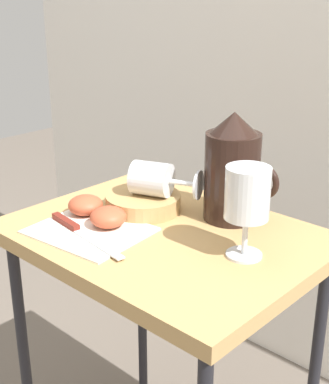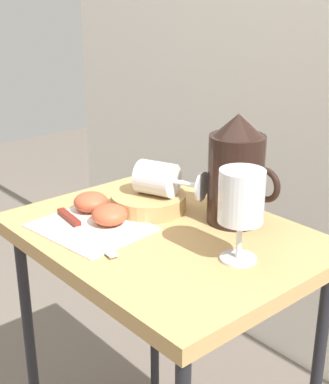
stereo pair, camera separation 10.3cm
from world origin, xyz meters
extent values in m
cube|color=tan|center=(0.00, 0.00, 0.65)|extent=(0.59, 0.45, 0.03)
cylinder|color=black|center=(-0.25, -0.18, 0.32)|extent=(0.02, 0.02, 0.63)
cylinder|color=black|center=(-0.25, 0.18, 0.32)|extent=(0.02, 0.02, 0.63)
cube|color=silver|center=(-0.10, -0.10, 0.67)|extent=(0.23, 0.20, 0.00)
cylinder|color=tan|center=(-0.10, 0.04, 0.68)|extent=(0.16, 0.16, 0.03)
cylinder|color=black|center=(0.06, 0.14, 0.75)|extent=(0.11, 0.11, 0.18)
cylinder|color=#D1661E|center=(0.06, 0.14, 0.72)|extent=(0.10, 0.10, 0.10)
cone|color=black|center=(0.06, 0.14, 0.86)|extent=(0.09, 0.09, 0.04)
torus|color=black|center=(0.13, 0.14, 0.76)|extent=(0.07, 0.01, 0.07)
cylinder|color=silver|center=(0.17, 0.02, 0.67)|extent=(0.06, 0.06, 0.00)
cylinder|color=silver|center=(0.17, 0.02, 0.70)|extent=(0.01, 0.01, 0.07)
cylinder|color=silver|center=(0.17, 0.02, 0.78)|extent=(0.08, 0.08, 0.09)
cylinder|color=#D1661E|center=(0.17, 0.02, 0.76)|extent=(0.07, 0.07, 0.05)
cylinder|color=silver|center=(-0.09, 0.06, 0.74)|extent=(0.10, 0.09, 0.07)
cylinder|color=silver|center=(-0.02, 0.08, 0.74)|extent=(0.06, 0.03, 0.01)
cylinder|color=silver|center=(0.01, 0.09, 0.74)|extent=(0.03, 0.06, 0.06)
ellipsoid|color=#C15133|center=(-0.17, -0.06, 0.69)|extent=(0.07, 0.07, 0.04)
ellipsoid|color=#C15133|center=(-0.09, -0.07, 0.69)|extent=(0.07, 0.07, 0.04)
cube|color=silver|center=(-0.04, -0.13, 0.67)|extent=(0.15, 0.04, 0.00)
cube|color=maroon|center=(-0.15, -0.12, 0.67)|extent=(0.09, 0.03, 0.01)
camera|label=1|loc=(0.66, -0.71, 1.11)|focal=51.61mm
camera|label=2|loc=(0.73, -0.63, 1.11)|focal=51.61mm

